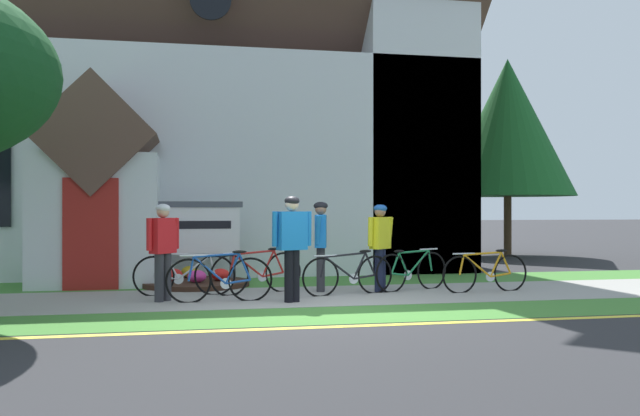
{
  "coord_description": "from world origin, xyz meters",
  "views": [
    {
      "loc": [
        -2.14,
        -9.85,
        1.52
      ],
      "look_at": [
        0.68,
        4.02,
        1.54
      ],
      "focal_mm": 37.85,
      "sensor_mm": 36.0,
      "label": 1
    }
  ],
  "objects_px": {
    "bicycle_blue": "(412,271)",
    "cyclist_in_green_jersey": "(321,239)",
    "bicycle_black": "(257,272)",
    "roadside_conifer": "(508,128)",
    "bicycle_green": "(184,274)",
    "bicycle_silver": "(349,274)",
    "cyclist_in_white_jersey": "(163,245)",
    "cyclist_in_yellow_jersey": "(380,241)",
    "cyclist_in_red_jersey": "(292,240)",
    "bicycle_orange": "(486,272)",
    "church_sign": "(196,230)",
    "bicycle_yellow": "(220,279)"
  },
  "relations": [
    {
      "from": "bicycle_blue",
      "to": "cyclist_in_green_jersey",
      "type": "xyz_separation_m",
      "value": [
        -1.69,
        0.16,
        0.59
      ]
    },
    {
      "from": "bicycle_black",
      "to": "roadside_conifer",
      "type": "xyz_separation_m",
      "value": [
        8.84,
        7.81,
        3.73
      ]
    },
    {
      "from": "bicycle_green",
      "to": "roadside_conifer",
      "type": "xyz_separation_m",
      "value": [
        10.13,
        7.83,
        3.74
      ]
    },
    {
      "from": "bicycle_green",
      "to": "bicycle_black",
      "type": "xyz_separation_m",
      "value": [
        1.29,
        0.01,
        0.01
      ]
    },
    {
      "from": "bicycle_silver",
      "to": "cyclist_in_white_jersey",
      "type": "height_order",
      "value": "cyclist_in_white_jersey"
    },
    {
      "from": "cyclist_in_green_jersey",
      "to": "cyclist_in_yellow_jersey",
      "type": "bearing_deg",
      "value": -13.32
    },
    {
      "from": "cyclist_in_red_jersey",
      "to": "cyclist_in_yellow_jersey",
      "type": "height_order",
      "value": "cyclist_in_red_jersey"
    },
    {
      "from": "bicycle_orange",
      "to": "roadside_conifer",
      "type": "relative_size",
      "value": 0.28
    },
    {
      "from": "cyclist_in_white_jersey",
      "to": "cyclist_in_yellow_jersey",
      "type": "height_order",
      "value": "cyclist_in_white_jersey"
    },
    {
      "from": "cyclist_in_red_jersey",
      "to": "roadside_conifer",
      "type": "xyz_separation_m",
      "value": [
        8.41,
        9.07,
        3.09
      ]
    },
    {
      "from": "church_sign",
      "to": "bicycle_orange",
      "type": "xyz_separation_m",
      "value": [
        5.16,
        -2.51,
        -0.73
      ]
    },
    {
      "from": "bicycle_yellow",
      "to": "cyclist_in_yellow_jersey",
      "type": "relative_size",
      "value": 1.09
    },
    {
      "from": "bicycle_green",
      "to": "cyclist_in_yellow_jersey",
      "type": "bearing_deg",
      "value": -3.39
    },
    {
      "from": "cyclist_in_white_jersey",
      "to": "cyclist_in_green_jersey",
      "type": "relative_size",
      "value": 0.97
    },
    {
      "from": "bicycle_yellow",
      "to": "bicycle_black",
      "type": "height_order",
      "value": "bicycle_yellow"
    },
    {
      "from": "cyclist_in_red_jersey",
      "to": "cyclist_in_yellow_jersey",
      "type": "relative_size",
      "value": 1.08
    },
    {
      "from": "bicycle_blue",
      "to": "cyclist_in_red_jersey",
      "type": "xyz_separation_m",
      "value": [
        -2.43,
        -1.13,
        0.65
      ]
    },
    {
      "from": "cyclist_in_white_jersey",
      "to": "cyclist_in_red_jersey",
      "type": "height_order",
      "value": "cyclist_in_red_jersey"
    },
    {
      "from": "cyclist_in_white_jersey",
      "to": "bicycle_orange",
      "type": "bearing_deg",
      "value": 1.27
    },
    {
      "from": "bicycle_blue",
      "to": "cyclist_in_yellow_jersey",
      "type": "height_order",
      "value": "cyclist_in_yellow_jersey"
    },
    {
      "from": "bicycle_yellow",
      "to": "bicycle_blue",
      "type": "height_order",
      "value": "bicycle_yellow"
    },
    {
      "from": "bicycle_black",
      "to": "church_sign",
      "type": "bearing_deg",
      "value": 119.04
    },
    {
      "from": "bicycle_blue",
      "to": "cyclist_in_green_jersey",
      "type": "bearing_deg",
      "value": 174.7
    },
    {
      "from": "bicycle_blue",
      "to": "bicycle_black",
      "type": "bearing_deg",
      "value": 177.48
    },
    {
      "from": "bicycle_green",
      "to": "cyclist_in_yellow_jersey",
      "type": "distance_m",
      "value": 3.56
    },
    {
      "from": "bicycle_blue",
      "to": "cyclist_in_white_jersey",
      "type": "bearing_deg",
      "value": -172.25
    },
    {
      "from": "cyclist_in_white_jersey",
      "to": "bicycle_blue",
      "type": "bearing_deg",
      "value": 7.75
    },
    {
      "from": "bicycle_green",
      "to": "cyclist_in_white_jersey",
      "type": "relative_size",
      "value": 1.11
    },
    {
      "from": "bicycle_green",
      "to": "cyclist_in_red_jersey",
      "type": "height_order",
      "value": "cyclist_in_red_jersey"
    },
    {
      "from": "church_sign",
      "to": "bicycle_black",
      "type": "xyz_separation_m",
      "value": [
        1.06,
        -1.91,
        -0.7
      ]
    },
    {
      "from": "bicycle_orange",
      "to": "bicycle_black",
      "type": "relative_size",
      "value": 1.02
    },
    {
      "from": "bicycle_green",
      "to": "roadside_conifer",
      "type": "height_order",
      "value": "roadside_conifer"
    },
    {
      "from": "cyclist_in_white_jersey",
      "to": "cyclist_in_yellow_jersey",
      "type": "xyz_separation_m",
      "value": [
        3.85,
        0.52,
        -0.0
      ]
    },
    {
      "from": "bicycle_green",
      "to": "cyclist_in_red_jersey",
      "type": "distance_m",
      "value": 2.21
    },
    {
      "from": "bicycle_silver",
      "to": "roadside_conifer",
      "type": "bearing_deg",
      "value": 48.8
    },
    {
      "from": "bicycle_silver",
      "to": "cyclist_in_white_jersey",
      "type": "bearing_deg",
      "value": -175.74
    },
    {
      "from": "roadside_conifer",
      "to": "cyclist_in_white_jersey",
      "type": "bearing_deg",
      "value": -140.75
    },
    {
      "from": "cyclist_in_red_jersey",
      "to": "cyclist_in_green_jersey",
      "type": "height_order",
      "value": "cyclist_in_red_jersey"
    },
    {
      "from": "bicycle_orange",
      "to": "cyclist_in_red_jersey",
      "type": "xyz_separation_m",
      "value": [
        -3.68,
        -0.65,
        0.66
      ]
    },
    {
      "from": "cyclist_in_white_jersey",
      "to": "cyclist_in_red_jersey",
      "type": "distance_m",
      "value": 2.12
    },
    {
      "from": "bicycle_orange",
      "to": "cyclist_in_green_jersey",
      "type": "bearing_deg",
      "value": 167.73
    },
    {
      "from": "bicycle_orange",
      "to": "bicycle_silver",
      "type": "bearing_deg",
      "value": 177.52
    },
    {
      "from": "bicycle_blue",
      "to": "roadside_conifer",
      "type": "distance_m",
      "value": 10.62
    },
    {
      "from": "bicycle_silver",
      "to": "bicycle_orange",
      "type": "bearing_deg",
      "value": -2.48
    },
    {
      "from": "roadside_conifer",
      "to": "church_sign",
      "type": "bearing_deg",
      "value": -149.16
    },
    {
      "from": "cyclist_in_yellow_jersey",
      "to": "bicycle_orange",
      "type": "bearing_deg",
      "value": -11.68
    },
    {
      "from": "church_sign",
      "to": "cyclist_in_red_jersey",
      "type": "height_order",
      "value": "cyclist_in_red_jersey"
    },
    {
      "from": "cyclist_in_green_jersey",
      "to": "bicycle_silver",
      "type": "bearing_deg",
      "value": -53.14
    },
    {
      "from": "bicycle_silver",
      "to": "bicycle_green",
      "type": "bearing_deg",
      "value": 170.3
    },
    {
      "from": "church_sign",
      "to": "roadside_conifer",
      "type": "bearing_deg",
      "value": 30.84
    }
  ]
}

